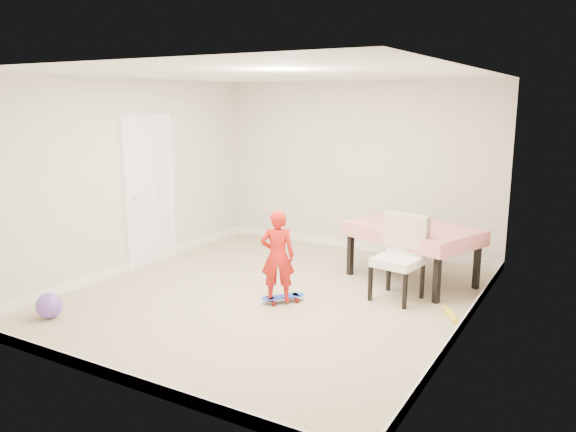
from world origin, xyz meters
The scene contains 17 objects.
ground centered at (0.00, 0.00, 0.00)m, with size 5.00×5.00×0.00m, color tan.
ceiling centered at (0.00, 0.00, 2.58)m, with size 4.50×5.00×0.04m, color white.
wall_back centered at (0.00, 2.48, 1.30)m, with size 4.50×0.04×2.60m, color beige.
wall_front centered at (0.00, -2.48, 1.30)m, with size 4.50×0.04×2.60m, color beige.
wall_left centered at (-2.23, 0.00, 1.30)m, with size 0.04×5.00×2.60m, color beige.
wall_right centered at (2.23, 0.00, 1.30)m, with size 0.04×5.00×2.60m, color beige.
door centered at (-2.22, 0.30, 1.02)m, with size 0.10×0.94×2.11m, color white.
baseboard_back centered at (0.00, 2.49, 0.06)m, with size 4.50×0.02×0.12m, color white.
baseboard_front centered at (0.00, -2.49, 0.06)m, with size 4.50×0.02×0.12m, color white.
baseboard_left centered at (-2.24, 0.00, 0.06)m, with size 0.02×5.00×0.12m, color white.
baseboard_right centered at (2.24, 0.00, 0.06)m, with size 0.02×5.00×0.12m, color white.
dining_table centered at (1.28, 1.34, 0.37)m, with size 1.58×1.00×0.74m, color #AE1609, non-canonical shape.
dining_chair centered at (1.35, 0.59, 0.50)m, with size 0.55×0.63×1.00m, color white, non-canonical shape.
skateboard centered at (0.24, -0.16, 0.04)m, with size 0.51×0.19×0.08m, color blue, non-canonical shape.
child centered at (0.21, -0.22, 0.54)m, with size 0.39×0.26×1.07m, color red.
balloon centered at (-1.71, -1.83, 0.14)m, with size 0.28×0.28×0.28m, color #7D51C3.
foam_toy centered at (2.05, 0.36, 0.03)m, with size 0.06×0.06×0.40m, color yellow.
Camera 1 is at (3.38, -5.51, 2.31)m, focal length 35.00 mm.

